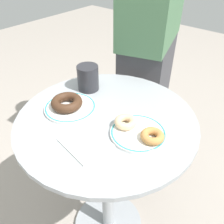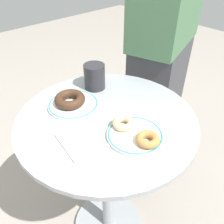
# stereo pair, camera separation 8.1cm
# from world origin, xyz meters

# --- Properties ---
(cafe_table) EXTENTS (0.64, 0.64, 0.76)m
(cafe_table) POSITION_xyz_m (0.00, 0.00, 0.50)
(cafe_table) COLOR #999EA3
(cafe_table) RESTS_ON ground
(plate_left) EXTENTS (0.19, 0.19, 0.01)m
(plate_left) POSITION_xyz_m (-0.14, -0.05, 0.76)
(plate_left) COLOR white
(plate_left) RESTS_ON cafe_table
(plate_right) EXTENTS (0.18, 0.18, 0.01)m
(plate_right) POSITION_xyz_m (0.14, 0.00, 0.76)
(plate_right) COLOR white
(plate_right) RESTS_ON cafe_table
(donut_chocolate) EXTENTS (0.16, 0.16, 0.03)m
(donut_chocolate) POSITION_xyz_m (-0.14, -0.05, 0.78)
(donut_chocolate) COLOR #422819
(donut_chocolate) RESTS_ON plate_left
(donut_old_fashioned) EXTENTS (0.10, 0.10, 0.02)m
(donut_old_fashioned) POSITION_xyz_m (0.19, -0.00, 0.78)
(donut_old_fashioned) COLOR #BC7F42
(donut_old_fashioned) RESTS_ON plate_right
(donut_glazed) EXTENTS (0.09, 0.09, 0.02)m
(donut_glazed) POSITION_xyz_m (0.08, 0.00, 0.78)
(donut_glazed) COLOR #E0B789
(donut_glazed) RESTS_ON plate_right
(paper_napkin) EXTENTS (0.16, 0.14, 0.01)m
(paper_napkin) POSITION_xyz_m (0.04, -0.14, 0.76)
(paper_napkin) COLOR white
(paper_napkin) RESTS_ON cafe_table
(coffee_mug) EXTENTS (0.13, 0.09, 0.10)m
(coffee_mug) POSITION_xyz_m (-0.19, 0.10, 0.81)
(coffee_mug) COLOR #28282D
(coffee_mug) RESTS_ON cafe_table
(person_figure) EXTENTS (0.34, 0.48, 1.65)m
(person_figure) POSITION_xyz_m (-0.17, 0.52, 0.81)
(person_figure) COLOR #3D3D42
(person_figure) RESTS_ON ground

